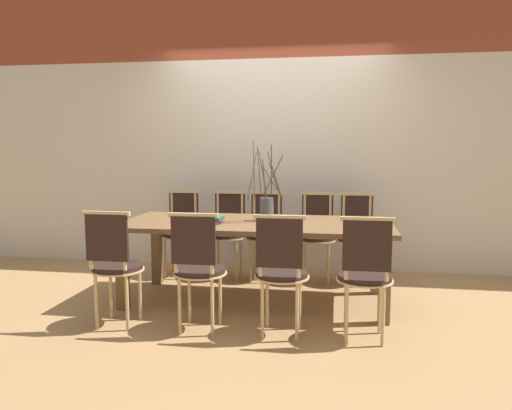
{
  "coord_description": "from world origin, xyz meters",
  "views": [
    {
      "loc": [
        0.7,
        -4.32,
        1.38
      ],
      "look_at": [
        0.0,
        0.0,
        0.87
      ],
      "focal_mm": 35.0,
      "sensor_mm": 36.0,
      "label": 1
    }
  ],
  "objects_px": {
    "chair_near_center": "(281,269)",
    "book_stack": "(209,219)",
    "dining_table": "(256,231)",
    "chair_far_center": "(265,231)",
    "vase_centerpiece": "(267,207)"
  },
  "relations": [
    {
      "from": "chair_near_center",
      "to": "book_stack",
      "type": "bearing_deg",
      "value": 136.54
    },
    {
      "from": "dining_table",
      "to": "book_stack",
      "type": "height_order",
      "value": "book_stack"
    },
    {
      "from": "dining_table",
      "to": "chair_near_center",
      "type": "xyz_separation_m",
      "value": [
        0.31,
        -0.8,
        -0.13
      ]
    },
    {
      "from": "dining_table",
      "to": "chair_far_center",
      "type": "xyz_separation_m",
      "value": [
        -0.03,
        0.8,
        -0.13
      ]
    },
    {
      "from": "book_stack",
      "to": "dining_table",
      "type": "bearing_deg",
      "value": 17.88
    },
    {
      "from": "book_stack",
      "to": "chair_far_center",
      "type": "bearing_deg",
      "value": 68.68
    },
    {
      "from": "dining_table",
      "to": "vase_centerpiece",
      "type": "bearing_deg",
      "value": 45.01
    },
    {
      "from": "chair_near_center",
      "to": "vase_centerpiece",
      "type": "bearing_deg",
      "value": 104.65
    },
    {
      "from": "chair_far_center",
      "to": "book_stack",
      "type": "bearing_deg",
      "value": 68.68
    },
    {
      "from": "vase_centerpiece",
      "to": "book_stack",
      "type": "height_order",
      "value": "vase_centerpiece"
    },
    {
      "from": "chair_near_center",
      "to": "vase_centerpiece",
      "type": "distance_m",
      "value": 0.98
    },
    {
      "from": "chair_near_center",
      "to": "chair_far_center",
      "type": "bearing_deg",
      "value": 102.24
    },
    {
      "from": "dining_table",
      "to": "chair_near_center",
      "type": "bearing_deg",
      "value": -68.63
    },
    {
      "from": "chair_far_center",
      "to": "vase_centerpiece",
      "type": "height_order",
      "value": "vase_centerpiece"
    },
    {
      "from": "dining_table",
      "to": "book_stack",
      "type": "xyz_separation_m",
      "value": [
        -0.4,
        -0.13,
        0.12
      ]
    }
  ]
}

